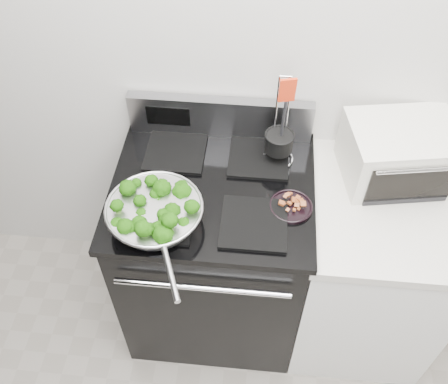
# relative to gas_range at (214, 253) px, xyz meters

# --- Properties ---
(back_wall) EXTENTS (4.00, 0.02, 2.70)m
(back_wall) POSITION_rel_gas_range_xyz_m (0.30, 0.34, 0.86)
(back_wall) COLOR beige
(back_wall) RESTS_ON ground
(gas_range) EXTENTS (0.79, 0.69, 1.13)m
(gas_range) POSITION_rel_gas_range_xyz_m (0.00, 0.00, 0.00)
(gas_range) COLOR black
(gas_range) RESTS_ON floor
(counter) EXTENTS (0.62, 0.68, 0.92)m
(counter) POSITION_rel_gas_range_xyz_m (0.68, -0.00, -0.03)
(counter) COLOR white
(counter) RESTS_ON floor
(skillet) EXTENTS (0.35, 0.53, 0.07)m
(skillet) POSITION_rel_gas_range_xyz_m (-0.18, -0.20, 0.52)
(skillet) COLOR silver
(skillet) RESTS_ON gas_range
(broccoli_pile) EXTENTS (0.28, 0.28, 0.10)m
(broccoli_pile) POSITION_rel_gas_range_xyz_m (-0.18, -0.20, 0.54)
(broccoli_pile) COLOR black
(broccoli_pile) RESTS_ON skillet
(bacon_plate) EXTENTS (0.16, 0.16, 0.04)m
(bacon_plate) POSITION_rel_gas_range_xyz_m (0.30, -0.08, 0.48)
(bacon_plate) COLOR black
(bacon_plate) RESTS_ON gas_range
(utensil_holder) EXTENTS (0.13, 0.13, 0.40)m
(utensil_holder) POSITION_rel_gas_range_xyz_m (0.25, 0.17, 0.53)
(utensil_holder) COLOR silver
(utensil_holder) RESTS_ON gas_range
(toaster_oven) EXTENTS (0.45, 0.37, 0.23)m
(toaster_oven) POSITION_rel_gas_range_xyz_m (0.71, 0.16, 0.55)
(toaster_oven) COLOR silver
(toaster_oven) RESTS_ON counter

